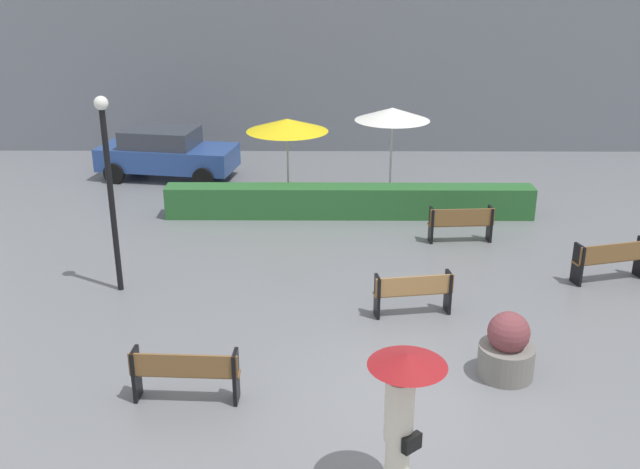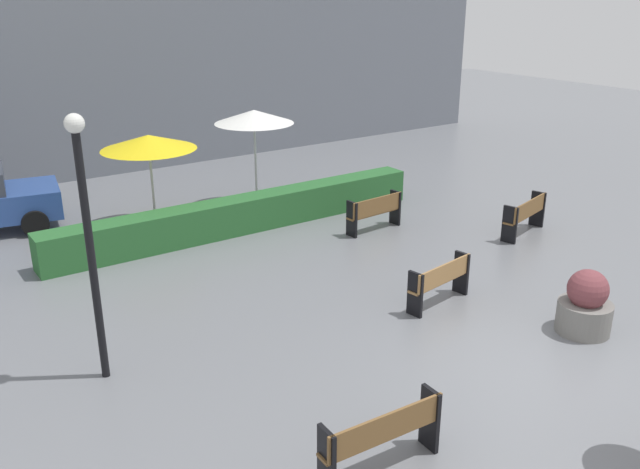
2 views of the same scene
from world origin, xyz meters
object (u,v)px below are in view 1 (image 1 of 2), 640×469
Objects in this scene: parked_car at (166,152)px; bench_mid_center at (413,291)px; pedestrian_with_umbrella at (402,403)px; lamp_post at (109,176)px; planter_pot at (507,349)px; bench_back_row at (461,222)px; bench_near_left at (185,372)px; bench_far_right at (611,258)px; patio_umbrella_yellow at (287,125)px; patio_umbrella_white at (392,114)px.

bench_mid_center is at bearing -54.55° from parked_car.
lamp_post reaches higher than pedestrian_with_umbrella.
lamp_post is (-7.33, 3.33, 1.99)m from planter_pot.
lamp_post is at bearing 169.45° from bench_mid_center.
bench_back_row is at bearing 20.12° from lamp_post.
bench_near_left is at bearing -171.36° from planter_pot.
planter_pot reaches higher than bench_far_right.
bench_mid_center is at bearing -112.23° from bench_back_row.
bench_back_row is 0.76× the size of pedestrian_with_umbrella.
patio_umbrella_yellow reaches higher than planter_pot.
lamp_post is 0.92× the size of parked_car.
bench_near_left is 0.39× the size of parked_car.
bench_back_row is at bearing 75.35° from pedestrian_with_umbrella.
bench_back_row is 1.37× the size of planter_pot.
planter_pot reaches higher than bench_back_row.
pedestrian_with_umbrella is at bearing -94.14° from patio_umbrella_white.
lamp_post is (-6.03, 1.12, 1.98)m from bench_mid_center.
bench_back_row is at bearing -37.08° from patio_umbrella_yellow.
bench_far_right reaches higher than bench_mid_center.
planter_pot is at bearing -92.78° from bench_back_row.
bench_mid_center is 4.71m from bench_far_right.
bench_mid_center is 1.35× the size of planter_pot.
patio_umbrella_white is (-4.28, 5.60, 1.95)m from bench_far_right.
bench_mid_center is at bearing -91.12° from patio_umbrella_white.
parked_car is at bearing 145.04° from bench_far_right.
bench_back_row reaches higher than bench_mid_center.
bench_near_left is at bearing -128.51° from bench_back_row.
parked_car is at bearing 124.56° from planter_pot.
parked_car is (-5.95, 14.47, -0.55)m from pedestrian_with_umbrella.
planter_pot is (5.20, 0.79, -0.03)m from bench_near_left.
planter_pot is at bearing 54.40° from pedestrian_with_umbrella.
parked_car is at bearing 150.93° from patio_umbrella_yellow.
parked_car is (-6.69, 9.40, 0.31)m from bench_mid_center.
patio_umbrella_white reaches higher than bench_back_row.
bench_far_right reaches higher than bench_back_row.
lamp_post reaches higher than bench_far_right.
bench_mid_center is at bearing -159.76° from bench_far_right.
bench_near_left is 0.82× the size of pedestrian_with_umbrella.
patio_umbrella_yellow is (1.13, 10.22, 1.64)m from bench_near_left.
bench_near_left is at bearing -150.93° from bench_far_right.
parked_car reaches higher than bench_near_left.
lamp_post is (-7.63, -2.79, 1.98)m from bench_back_row.
bench_mid_center is at bearing 120.58° from planter_pot.
planter_pot is (-0.30, -6.12, -0.02)m from bench_back_row.
lamp_post is 6.92m from patio_umbrella_yellow.
bench_back_row is 8.36m from lamp_post.
planter_pot is at bearing -82.98° from patio_umbrella_white.
pedestrian_with_umbrella is 0.47× the size of parked_car.
patio_umbrella_white is 0.60× the size of parked_car.
parked_car is at bearing 125.45° from bench_mid_center.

